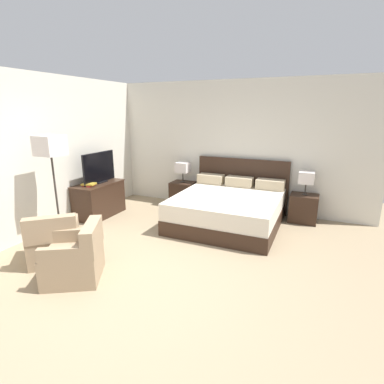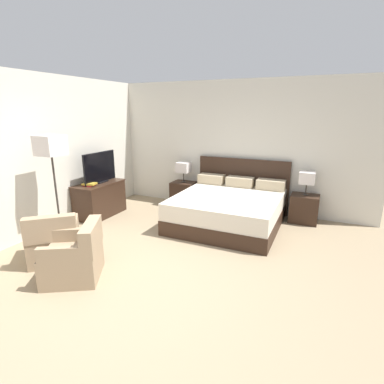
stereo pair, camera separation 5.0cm
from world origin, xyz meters
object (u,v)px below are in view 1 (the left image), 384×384
table_lamp_left (183,168)px  table_lamp_right (307,178)px  nightstand_right (303,208)px  armchair_by_window (55,242)px  floor_lamp (51,151)px  book_red_cover (89,185)px  book_blue_cover (89,184)px  bed (229,208)px  armchair_companion (76,258)px  nightstand_left (183,194)px  dresser (99,199)px  tv (99,168)px

table_lamp_left → table_lamp_right: size_ratio=1.00×
nightstand_right → armchair_by_window: (-3.24, -3.19, 0.01)m
floor_lamp → book_red_cover: bearing=103.0°
book_blue_cover → floor_lamp: (0.22, -1.00, 0.79)m
book_red_cover → table_lamp_right: bearing=22.4°
nightstand_right → floor_lamp: bearing=-144.8°
table_lamp_left → book_blue_cover: table_lamp_left is taller
bed → armchair_companion: bearing=-114.7°
table_lamp_left → armchair_by_window: bearing=-100.3°
book_red_cover → armchair_companion: bearing=-52.6°
table_lamp_right → book_blue_cover: size_ratio=1.86×
nightstand_left → floor_lamp: floor_lamp is taller
nightstand_left → book_blue_cover: book_blue_cover is taller
book_red_cover → floor_lamp: floor_lamp is taller
nightstand_left → dresser: dresser is taller
nightstand_right → table_lamp_right: bearing=90.0°
nightstand_right → table_lamp_left: bearing=180.0°
book_blue_cover → floor_lamp: floor_lamp is taller
floor_lamp → armchair_companion: bearing=-34.9°
dresser → armchair_by_window: (0.73, -1.83, -0.08)m
table_lamp_right → tv: (-3.96, -1.28, 0.11)m
book_red_cover → book_blue_cover: (0.01, 0.00, 0.03)m
bed → armchair_by_window: bearing=-127.7°
bed → book_red_cover: size_ratio=10.79×
table_lamp_left → armchair_companion: size_ratio=0.49×
table_lamp_right → book_blue_cover: table_lamp_right is taller
dresser → book_blue_cover: book_blue_cover is taller
armchair_companion → floor_lamp: 1.88m
book_red_cover → armchair_companion: 2.31m
dresser → armchair_companion: size_ratio=1.15×
nightstand_left → bed: bearing=-28.6°
dresser → bed: bearing=13.5°
nightstand_right → bed: bearing=-151.4°
nightstand_right → armchair_companion: size_ratio=0.59×
tv → book_blue_cover: bearing=-88.1°
nightstand_right → tv: tv is taller
bed → nightstand_left: bearing=151.4°
nightstand_right → armchair_by_window: size_ratio=0.57×
book_red_cover → bed: bearing=19.0°
table_lamp_right → dresser: bearing=-161.1°
nightstand_left → nightstand_right: 2.66m
armchair_companion → table_lamp_left: bearing=91.3°
dresser → armchair_companion: (1.39, -2.08, -0.08)m
table_lamp_left → floor_lamp: 2.91m
book_red_cover → book_blue_cover: 0.03m
nightstand_left → tv: size_ratio=0.62×
dresser → tv: bearing=88.0°
bed → tv: size_ratio=2.26×
armchair_by_window → floor_lamp: (-0.49, 0.56, 1.25)m
nightstand_right → floor_lamp: floor_lamp is taller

